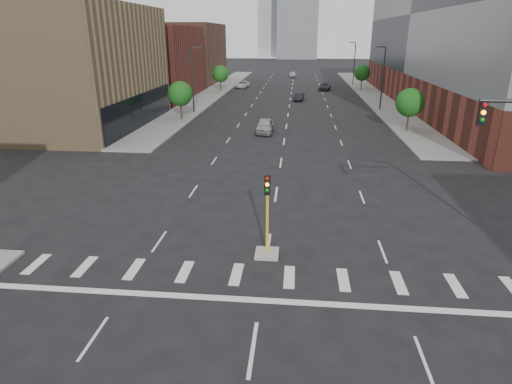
# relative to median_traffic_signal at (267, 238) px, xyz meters

# --- Properties ---
(sidewalk_left_far) EXTENTS (5.00, 92.00, 0.15)m
(sidewalk_left_far) POSITION_rel_median_traffic_signal_xyz_m (-15.00, 65.03, -0.90)
(sidewalk_left_far) COLOR gray
(sidewalk_left_far) RESTS_ON ground
(sidewalk_right_far) EXTENTS (5.00, 92.00, 0.15)m
(sidewalk_right_far) POSITION_rel_median_traffic_signal_xyz_m (15.00, 65.03, -0.90)
(sidewalk_right_far) COLOR gray
(sidewalk_right_far) RESTS_ON ground
(building_left_mid) EXTENTS (20.00, 24.00, 14.00)m
(building_left_mid) POSITION_rel_median_traffic_signal_xyz_m (-27.50, 31.03, 6.03)
(building_left_mid) COLOR #957954
(building_left_mid) RESTS_ON ground
(building_left_far_a) EXTENTS (20.00, 22.00, 12.00)m
(building_left_far_a) POSITION_rel_median_traffic_signal_xyz_m (-27.50, 57.03, 5.03)
(building_left_far_a) COLOR brown
(building_left_far_a) RESTS_ON ground
(building_left_far_b) EXTENTS (20.00, 24.00, 13.00)m
(building_left_far_b) POSITION_rel_median_traffic_signal_xyz_m (-27.50, 83.03, 5.53)
(building_left_far_b) COLOR brown
(building_left_far_b) RESTS_ON ground
(building_right_main) EXTENTS (24.00, 70.00, 22.00)m
(building_right_main) POSITION_rel_median_traffic_signal_xyz_m (29.50, 51.03, 10.03)
(building_right_main) COLOR brown
(building_right_main) RESTS_ON ground
(tower_mid) EXTENTS (18.00, 18.00, 44.00)m
(tower_mid) POSITION_rel_median_traffic_signal_xyz_m (0.00, 191.03, 21.03)
(tower_mid) COLOR slate
(tower_mid) RESTS_ON ground
(median_traffic_signal) EXTENTS (1.20, 1.20, 4.40)m
(median_traffic_signal) POSITION_rel_median_traffic_signal_xyz_m (0.00, 0.00, 0.00)
(median_traffic_signal) COLOR #999993
(median_traffic_signal) RESTS_ON ground
(streetlight_right_a) EXTENTS (1.60, 0.22, 9.07)m
(streetlight_right_a) POSITION_rel_median_traffic_signal_xyz_m (13.41, 46.03, 4.04)
(streetlight_right_a) COLOR #2D2D30
(streetlight_right_a) RESTS_ON ground
(streetlight_right_b) EXTENTS (1.60, 0.22, 9.07)m
(streetlight_right_b) POSITION_rel_median_traffic_signal_xyz_m (13.41, 81.03, 4.04)
(streetlight_right_b) COLOR #2D2D30
(streetlight_right_b) RESTS_ON ground
(streetlight_left) EXTENTS (1.60, 0.22, 9.07)m
(streetlight_left) POSITION_rel_median_traffic_signal_xyz_m (-13.41, 41.03, 4.04)
(streetlight_left) COLOR #2D2D30
(streetlight_left) RESTS_ON ground
(tree_left_near) EXTENTS (3.20, 3.20, 4.85)m
(tree_left_near) POSITION_rel_median_traffic_signal_xyz_m (-14.00, 36.03, 2.42)
(tree_left_near) COLOR #382619
(tree_left_near) RESTS_ON ground
(tree_left_far) EXTENTS (3.20, 3.20, 4.85)m
(tree_left_far) POSITION_rel_median_traffic_signal_xyz_m (-14.00, 66.03, 2.42)
(tree_left_far) COLOR #382619
(tree_left_far) RESTS_ON ground
(tree_right_near) EXTENTS (3.20, 3.20, 4.85)m
(tree_right_near) POSITION_rel_median_traffic_signal_xyz_m (14.00, 31.03, 2.42)
(tree_right_near) COLOR #382619
(tree_right_near) RESTS_ON ground
(tree_right_far) EXTENTS (3.20, 3.20, 4.85)m
(tree_right_far) POSITION_rel_median_traffic_signal_xyz_m (14.00, 71.03, 2.42)
(tree_right_far) COLOR #382619
(tree_right_far) RESTS_ON ground
(car_near_left) EXTENTS (1.98, 4.74, 1.60)m
(car_near_left) POSITION_rel_median_traffic_signal_xyz_m (-2.38, 29.14, -0.17)
(car_near_left) COLOR #A5A6AA
(car_near_left) RESTS_ON ground
(car_mid_right) EXTENTS (1.89, 4.21, 1.34)m
(car_mid_right) POSITION_rel_median_traffic_signal_xyz_m (1.50, 54.94, -0.30)
(car_mid_right) COLOR black
(car_mid_right) RESTS_ON ground
(car_far_left) EXTENTS (2.92, 5.21, 1.38)m
(car_far_left) POSITION_rel_median_traffic_signal_xyz_m (-10.50, 72.76, -0.29)
(car_far_left) COLOR silver
(car_far_left) RESTS_ON ground
(car_deep_right) EXTENTS (2.80, 5.30, 1.46)m
(car_deep_right) POSITION_rel_median_traffic_signal_xyz_m (6.68, 70.00, -0.24)
(car_deep_right) COLOR black
(car_deep_right) RESTS_ON ground
(car_distant) EXTENTS (1.91, 4.42, 1.48)m
(car_distant) POSITION_rel_median_traffic_signal_xyz_m (-0.28, 97.65, -0.23)
(car_distant) COLOR #BABABF
(car_distant) RESTS_ON ground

